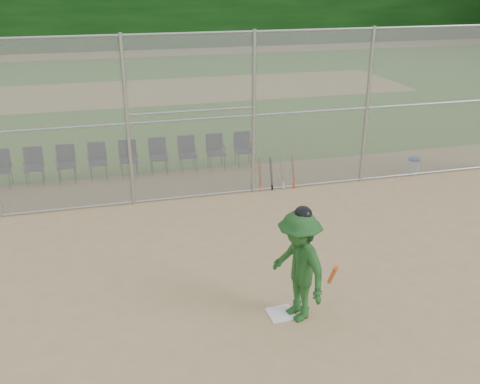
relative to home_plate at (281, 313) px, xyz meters
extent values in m
plane|color=tan|center=(0.00, 0.18, -0.01)|extent=(100.00, 100.00, 0.00)
plane|color=#2F671F|center=(0.00, 18.18, 0.00)|extent=(100.00, 100.00, 0.00)
plane|color=tan|center=(0.00, 18.18, 0.00)|extent=(24.00, 24.00, 0.00)
cube|color=gray|center=(0.00, 5.18, 1.99)|extent=(16.00, 0.02, 4.00)
cylinder|color=#9EA3A8|center=(0.00, 5.18, 3.94)|extent=(16.00, 0.05, 0.05)
cube|color=silver|center=(0.00, 0.00, 0.00)|extent=(0.44, 0.44, 0.02)
imported|color=#1E4D1F|center=(0.22, -0.12, 0.92)|extent=(1.00, 1.35, 1.87)
ellipsoid|color=black|center=(0.22, -0.12, 1.83)|extent=(0.27, 0.30, 0.23)
cylinder|color=#E74D15|center=(0.62, -0.52, 0.94)|extent=(0.26, 0.63, 0.66)
cylinder|color=white|center=(5.70, 5.36, 0.18)|extent=(0.33, 0.33, 0.39)
cylinder|color=#2749A9|center=(5.70, 5.36, 0.40)|extent=(0.35, 0.35, 0.05)
cylinder|color=#D84C14|center=(1.22, 5.28, 0.41)|extent=(0.06, 0.27, 0.84)
cylinder|color=black|center=(1.52, 5.28, 0.41)|extent=(0.06, 0.30, 0.83)
cylinder|color=#B2B2B7|center=(1.82, 5.28, 0.40)|extent=(0.06, 0.33, 0.82)
cylinder|color=#D84C14|center=(2.12, 5.28, 0.40)|extent=(0.06, 0.36, 0.82)
camera|label=1|loc=(-2.52, -6.93, 5.21)|focal=40.00mm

